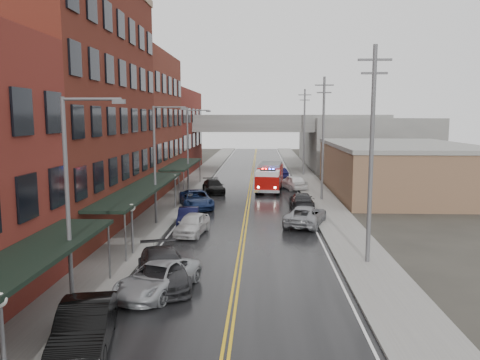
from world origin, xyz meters
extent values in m
cube|color=black|center=(0.00, 30.00, 0.01)|extent=(11.00, 160.00, 0.02)
cube|color=slate|center=(-7.30, 30.00, 0.07)|extent=(3.00, 160.00, 0.15)
cube|color=slate|center=(7.30, 30.00, 0.07)|extent=(3.00, 160.00, 0.15)
cube|color=gray|center=(-5.65, 30.00, 0.07)|extent=(0.30, 160.00, 0.15)
cube|color=gray|center=(5.65, 30.00, 0.07)|extent=(0.30, 160.00, 0.15)
cube|color=#5B2318|center=(-13.30, 23.00, 9.00)|extent=(9.00, 20.00, 18.00)
cube|color=brown|center=(-13.30, 40.50, 7.50)|extent=(9.00, 15.00, 15.00)
cube|color=maroon|center=(-13.30, 58.00, 6.00)|extent=(9.00, 20.00, 12.00)
cube|color=brown|center=(16.00, 40.00, 2.50)|extent=(14.00, 22.00, 5.00)
cube|color=slate|center=(18.00, 70.00, 4.00)|extent=(18.00, 30.00, 8.00)
cube|color=black|center=(-7.50, 4.00, 3.00)|extent=(2.60, 16.00, 0.18)
cylinder|color=slate|center=(-6.35, 11.60, 1.50)|extent=(0.10, 0.10, 3.00)
cube|color=black|center=(-7.50, 23.00, 3.00)|extent=(2.60, 18.00, 0.18)
cylinder|color=slate|center=(-6.35, 14.40, 1.50)|extent=(0.10, 0.10, 3.00)
cylinder|color=slate|center=(-6.35, 31.60, 1.50)|extent=(0.10, 0.10, 3.00)
cube|color=black|center=(-7.50, 40.50, 3.00)|extent=(2.60, 13.00, 0.18)
cylinder|color=slate|center=(-6.35, 34.40, 1.50)|extent=(0.10, 0.10, 3.00)
cylinder|color=slate|center=(-6.35, 46.60, 1.50)|extent=(0.10, 0.10, 3.00)
cylinder|color=#59595B|center=(-6.40, 2.00, 1.40)|extent=(0.14, 0.14, 2.80)
cylinder|color=#59595B|center=(-6.40, 16.00, 1.40)|extent=(0.14, 0.14, 2.80)
sphere|color=silver|center=(-6.40, 16.00, 2.90)|extent=(0.44, 0.44, 0.44)
cylinder|color=#59595B|center=(-6.40, 30.00, 1.40)|extent=(0.14, 0.14, 2.80)
sphere|color=silver|center=(-6.40, 30.00, 2.90)|extent=(0.44, 0.44, 0.44)
cylinder|color=#59595B|center=(-6.80, 8.00, 4.50)|extent=(0.18, 0.18, 9.00)
cylinder|color=#59595B|center=(-5.60, 8.00, 8.90)|extent=(2.40, 0.12, 0.12)
cube|color=#59595B|center=(-4.50, 8.00, 8.80)|extent=(0.50, 0.22, 0.18)
cylinder|color=#59595B|center=(-6.80, 24.00, 4.50)|extent=(0.18, 0.18, 9.00)
cylinder|color=#59595B|center=(-5.60, 24.00, 8.90)|extent=(2.40, 0.12, 0.12)
cube|color=#59595B|center=(-4.50, 24.00, 8.80)|extent=(0.50, 0.22, 0.18)
cylinder|color=#59595B|center=(-6.80, 40.00, 4.50)|extent=(0.18, 0.18, 9.00)
cylinder|color=#59595B|center=(-5.60, 40.00, 8.90)|extent=(2.40, 0.12, 0.12)
cube|color=#59595B|center=(-4.50, 40.00, 8.80)|extent=(0.50, 0.22, 0.18)
cylinder|color=#59595B|center=(7.20, 15.00, 6.00)|extent=(0.24, 0.24, 12.00)
cube|color=#59595B|center=(7.20, 15.00, 11.20)|extent=(1.80, 0.12, 0.12)
cube|color=#59595B|center=(7.20, 15.00, 10.50)|extent=(1.40, 0.12, 0.12)
cylinder|color=#59595B|center=(7.20, 35.00, 6.00)|extent=(0.24, 0.24, 12.00)
cube|color=#59595B|center=(7.20, 35.00, 11.20)|extent=(1.80, 0.12, 0.12)
cube|color=#59595B|center=(7.20, 35.00, 10.50)|extent=(1.40, 0.12, 0.12)
cylinder|color=#59595B|center=(7.20, 55.00, 6.00)|extent=(0.24, 0.24, 12.00)
cube|color=#59595B|center=(7.20, 55.00, 11.20)|extent=(1.80, 0.12, 0.12)
cube|color=#59595B|center=(7.20, 55.00, 10.50)|extent=(1.40, 0.12, 0.12)
cube|color=slate|center=(0.00, 62.00, 6.75)|extent=(40.00, 10.00, 1.50)
cube|color=slate|center=(-11.00, 62.00, 3.00)|extent=(1.60, 8.00, 6.00)
cube|color=slate|center=(11.00, 62.00, 3.00)|extent=(1.60, 8.00, 6.00)
cube|color=#8D0906|center=(2.31, 42.42, 1.58)|extent=(3.07, 5.83, 2.14)
cube|color=#8D0906|center=(1.94, 38.45, 1.28)|extent=(2.79, 2.88, 1.53)
cube|color=silver|center=(1.94, 38.45, 2.30)|extent=(2.64, 2.67, 0.51)
cube|color=black|center=(1.95, 38.66, 1.58)|extent=(2.71, 1.87, 0.82)
cube|color=slate|center=(2.31, 42.42, 2.81)|extent=(2.78, 5.40, 0.31)
cube|color=black|center=(1.94, 38.45, 2.63)|extent=(1.65, 0.44, 0.14)
sphere|color=#FF0C0C|center=(1.38, 38.51, 2.71)|extent=(0.20, 0.20, 0.20)
sphere|color=#1933FF|center=(2.49, 38.40, 2.71)|extent=(0.20, 0.20, 0.20)
cylinder|color=black|center=(0.81, 38.46, 0.51)|extent=(1.05, 0.45, 1.02)
cylinder|color=black|center=(3.04, 38.25, 0.51)|extent=(1.05, 0.45, 1.02)
cylinder|color=black|center=(1.15, 42.01, 0.51)|extent=(1.05, 0.45, 1.02)
cylinder|color=black|center=(3.38, 41.80, 0.51)|extent=(1.05, 0.45, 1.02)
cylinder|color=black|center=(1.39, 44.55, 0.51)|extent=(1.05, 0.45, 1.02)
cylinder|color=black|center=(3.62, 44.34, 0.51)|extent=(1.05, 0.45, 1.02)
imported|color=black|center=(-5.00, 4.70, 0.83)|extent=(2.73, 5.31, 1.67)
imported|color=#95989C|center=(-3.60, 10.20, 0.72)|extent=(3.94, 5.66, 1.44)
imported|color=#252528|center=(-3.60, 11.30, 0.81)|extent=(3.81, 6.03, 1.63)
imported|color=silver|center=(-3.60, 21.20, 0.75)|extent=(2.38, 4.59, 1.49)
imported|color=black|center=(-4.24, 23.59, 0.70)|extent=(1.81, 4.33, 1.39)
imported|color=#132148|center=(-4.65, 30.73, 0.80)|extent=(4.16, 6.27, 1.60)
imported|color=black|center=(-3.92, 39.20, 0.72)|extent=(3.18, 5.31, 1.44)
imported|color=gray|center=(4.62, 24.36, 0.75)|extent=(3.99, 5.92, 1.51)
imported|color=#242426|center=(4.87, 30.92, 0.72)|extent=(2.03, 4.97, 1.44)
imported|color=white|center=(4.86, 42.11, 0.83)|extent=(3.50, 5.27, 1.67)
imported|color=black|center=(3.60, 51.64, 0.72)|extent=(2.54, 4.58, 1.43)
camera|label=1|loc=(1.18, -10.68, 8.19)|focal=35.00mm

